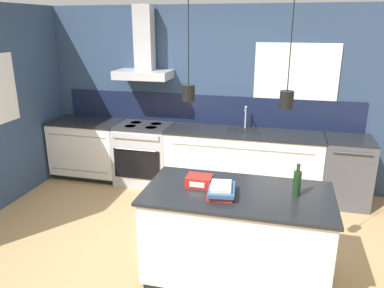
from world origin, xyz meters
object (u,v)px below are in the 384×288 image
oven_range (144,154)px  red_supply_box (199,181)px  dishwasher (346,171)px  bottle_on_island (297,183)px  book_stack (221,190)px

oven_range → red_supply_box: (1.30, -1.92, 0.50)m
dishwasher → red_supply_box: 2.54m
bottle_on_island → oven_range: bearing=138.5°
oven_range → dishwasher: bearing=0.1°
dishwasher → bottle_on_island: bearing=-110.2°
book_stack → red_supply_box: size_ratio=1.49×
dishwasher → red_supply_box: (-1.58, -1.93, 0.50)m
bottle_on_island → book_stack: bottle_on_island is taller
book_stack → red_supply_box: bearing=147.6°
oven_range → book_stack: 2.63m
dishwasher → book_stack: (-1.34, -2.08, 0.50)m
book_stack → red_supply_box: book_stack is taller
bottle_on_island → red_supply_box: 0.87m
oven_range → red_supply_box: red_supply_box is taller
book_stack → dishwasher: bearing=57.1°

